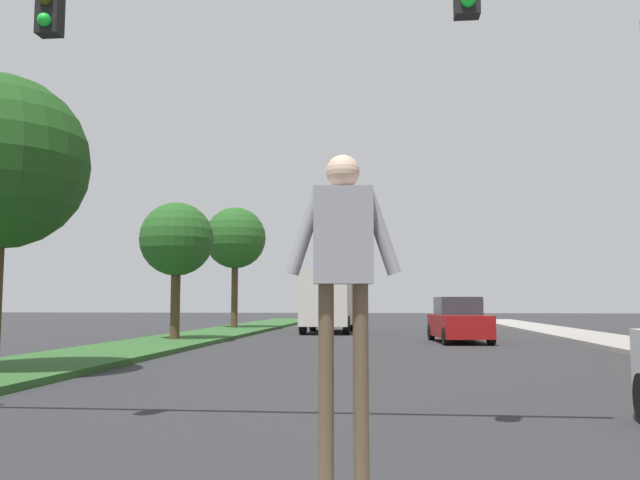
{
  "coord_description": "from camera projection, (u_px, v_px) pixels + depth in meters",
  "views": [
    {
      "loc": [
        -0.02,
        3.99,
        1.53
      ],
      "look_at": [
        -1.42,
        17.41,
        2.81
      ],
      "focal_mm": 37.04,
      "sensor_mm": 36.0,
      "label": 1
    }
  ],
  "objects": [
    {
      "name": "sedan_midblock",
      "position": [
        459.0,
        321.0,
        25.32
      ],
      "size": [
        2.2,
        4.35,
        1.74
      ],
      "color": "maroon",
      "rests_on": "ground_plane"
    },
    {
      "name": "pedestrian_performer",
      "position": [
        343.0,
        282.0,
        4.22
      ],
      "size": [
        0.75,
        0.27,
        2.49
      ],
      "color": "brown",
      "rests_on": "ground_plane"
    },
    {
      "name": "sidewalk_right",
      "position": [
        634.0,
        345.0,
        22.77
      ],
      "size": [
        3.0,
        64.0,
        0.15
      ],
      "primitive_type": "cube",
      "color": "#9E9991",
      "rests_on": "ground_plane"
    },
    {
      "name": "tree_distant",
      "position": [
        235.0,
        239.0,
        36.84
      ],
      "size": [
        3.41,
        3.41,
        6.68
      ],
      "color": "#4C3823",
      "rests_on": "median_strip"
    },
    {
      "name": "median_strip",
      "position": [
        171.0,
        342.0,
        24.47
      ],
      "size": [
        3.42,
        64.0,
        0.15
      ],
      "primitive_type": "cube",
      "color": "#2D5B28",
      "rests_on": "ground_plane"
    },
    {
      "name": "ground_plane",
      "position": [
        390.0,
        342.0,
        25.61
      ],
      "size": [
        140.0,
        140.0,
        0.0
      ],
      "primitive_type": "plane",
      "color": "#2D2D30"
    },
    {
      "name": "traffic_light_gantry",
      "position": [
        46.0,
        63.0,
        7.81
      ],
      "size": [
        8.99,
        0.3,
        6.0
      ],
      "color": "gold",
      "rests_on": "median_strip"
    },
    {
      "name": "truck_box_delivery",
      "position": [
        328.0,
        300.0,
        33.5
      ],
      "size": [
        2.4,
        6.2,
        3.1
      ],
      "color": "maroon",
      "rests_on": "ground_plane"
    },
    {
      "name": "tree_far",
      "position": [
        177.0,
        240.0,
        25.32
      ],
      "size": [
        2.82,
        2.82,
        5.22
      ],
      "color": "#4C3823",
      "rests_on": "median_strip"
    }
  ]
}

